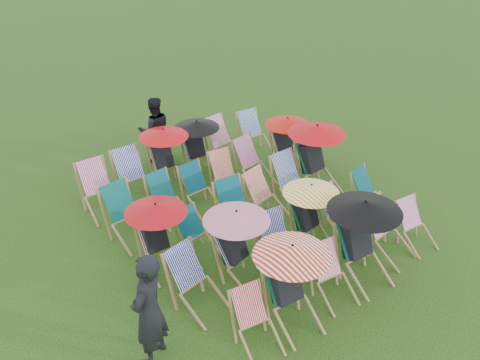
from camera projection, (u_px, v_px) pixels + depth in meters
ground at (253, 226)px, 10.40m from camera, size 100.00×100.00×0.00m
deckchair_0 at (257, 323)px, 7.64m from camera, size 0.70×0.87×0.86m
deckchair_1 at (292, 285)px, 7.88m from camera, size 1.17×1.23×1.38m
deckchair_2 at (334, 276)px, 8.50m from camera, size 0.69×0.88×0.87m
deckchair_3 at (364, 240)px, 8.76m from camera, size 1.22×1.29×1.45m
deckchair_4 at (389, 231)px, 9.41m from camera, size 0.74×0.98×1.00m
deckchair_5 at (417, 226)px, 9.70m from camera, size 0.65×0.83×0.83m
deckchair_6 at (197, 282)px, 8.28m from camera, size 0.78×1.00×0.99m
deckchair_7 at (240, 246)px, 8.75m from camera, size 1.10×1.20×1.31m
deckchair_8 at (280, 244)px, 9.17m from camera, size 0.77×0.96×0.92m
deckchair_9 at (312, 215)px, 9.58m from camera, size 1.02×1.07×1.22m
deckchair_10 at (338, 211)px, 10.10m from camera, size 0.63×0.82×0.84m
deckchair_11 at (373, 194)px, 10.54m from camera, size 0.74×0.92×0.90m
deckchair_12 at (158, 236)px, 9.01m from camera, size 1.05×1.11×1.25m
deckchair_13 at (198, 235)px, 9.44m from camera, size 0.62×0.82×0.84m
deckchair_14 at (239, 211)px, 9.94m from camera, size 0.74×0.98×1.01m
deckchair_15 at (267, 197)px, 10.39m from camera, size 0.77×0.97×0.95m
deckchair_16 at (294, 181)px, 10.88m from camera, size 0.68×0.94×0.99m
deckchair_17 at (317, 157)px, 11.20m from camera, size 1.22×1.28×1.44m
deckchair_18 at (128, 216)px, 9.80m from camera, size 0.75×0.99×1.02m
deckchair_19 at (168, 199)px, 10.41m from camera, size 0.62×0.84×0.89m
deckchair_20 at (200, 189)px, 10.71m from camera, size 0.59×0.82×0.88m
deckchair_21 at (227, 175)px, 11.21m from camera, size 0.70×0.88×0.87m
deckchair_22 at (255, 163)px, 11.57m from camera, size 0.71×0.93×0.96m
deckchair_23 at (288, 143)px, 12.02m from camera, size 1.02×1.08×1.21m
deckchair_24 at (100, 190)px, 10.57m from camera, size 0.74×0.98×1.01m
deckchair_25 at (135, 177)px, 10.98m from camera, size 0.75×0.99×1.02m
deckchair_26 at (165, 156)px, 11.44m from camera, size 1.05×1.12×1.25m
deckchair_27 at (198, 146)px, 11.91m from camera, size 1.01×1.07×1.19m
deckchair_28 at (225, 142)px, 12.35m from camera, size 0.75×0.99×1.02m
deckchair_29 at (256, 134)px, 12.75m from camera, size 0.74×0.95×0.97m
person_left at (149, 310)px, 7.20m from camera, size 0.79×0.72×1.82m
person_rear at (155, 130)px, 12.25m from camera, size 0.93×0.83×1.58m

